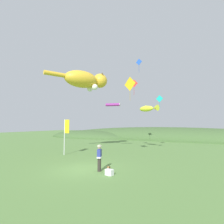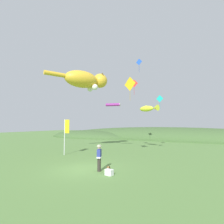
{
  "view_description": "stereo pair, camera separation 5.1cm",
  "coord_description": "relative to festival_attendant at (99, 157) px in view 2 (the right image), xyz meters",
  "views": [
    {
      "loc": [
        7.6,
        -10.19,
        3.18
      ],
      "look_at": [
        0.0,
        4.0,
        4.3
      ],
      "focal_mm": 28.0,
      "sensor_mm": 36.0,
      "label": 1
    },
    {
      "loc": [
        7.65,
        -10.16,
        3.18
      ],
      "look_at": [
        0.0,
        4.0,
        4.3
      ],
      "focal_mm": 28.0,
      "sensor_mm": 36.0,
      "label": 2
    }
  ],
  "objects": [
    {
      "name": "kite_fish_windsock",
      "position": [
        0.34,
        10.49,
        4.12
      ],
      "size": [
        2.75,
        1.68,
        0.82
      ],
      "color": "yellow"
    },
    {
      "name": "festival_attendant",
      "position": [
        0.0,
        0.0,
        0.0
      ],
      "size": [
        0.38,
        0.48,
        1.77
      ],
      "color": "#332D28",
      "rests_on": "ground"
    },
    {
      "name": "kite_spool",
      "position": [
        0.31,
        0.75,
        -0.83
      ],
      "size": [
        0.16,
        0.24,
        0.24
      ],
      "color": "olive",
      "rests_on": "ground"
    },
    {
      "name": "kite_diamond_blue",
      "position": [
        -0.67,
        10.18,
        9.94
      ],
      "size": [
        0.84,
        0.21,
        1.76
      ],
      "color": "blue"
    },
    {
      "name": "kite_giant_cat",
      "position": [
        -6.16,
        6.6,
        7.53
      ],
      "size": [
        4.14,
        7.22,
        2.37
      ],
      "color": "gold"
    },
    {
      "name": "kite_diamond_red",
      "position": [
        -0.78,
        8.67,
        6.93
      ],
      "size": [
        0.88,
        0.24,
        1.81
      ],
      "color": "red"
    },
    {
      "name": "kite_diamond_teal",
      "position": [
        1.26,
        12.5,
        5.48
      ],
      "size": [
        0.94,
        0.15,
        1.85
      ],
      "color": "#19BFBF"
    },
    {
      "name": "kite_tube_streamer",
      "position": [
        -3.86,
        9.33,
        4.69
      ],
      "size": [
        1.9,
        0.89,
        0.44
      ],
      "color": "#8C268C"
    },
    {
      "name": "picnic_cooler",
      "position": [
        1.03,
        -0.44,
        -0.77
      ],
      "size": [
        0.53,
        0.39,
        0.36
      ],
      "color": "white",
      "rests_on": "ground"
    },
    {
      "name": "kite_diamond_gold",
      "position": [
        0.16,
        5.15,
        6.05
      ],
      "size": [
        1.31,
        0.44,
        2.27
      ],
      "color": "yellow"
    },
    {
      "name": "distant_hill_ridge",
      "position": [
        -4.19,
        26.77,
        -0.95
      ],
      "size": [
        54.33,
        13.04,
        5.09
      ],
      "color": "#426033",
      "rests_on": "ground"
    },
    {
      "name": "festival_banner_pole",
      "position": [
        -6.43,
        3.62,
        1.46
      ],
      "size": [
        0.66,
        0.08,
        3.69
      ],
      "color": "silver",
      "rests_on": "ground"
    },
    {
      "name": "ground_plane",
      "position": [
        -1.18,
        0.03,
        -0.95
      ],
      "size": [
        120.0,
        120.0,
        0.0
      ],
      "primitive_type": "plane",
      "color": "#5B8442"
    }
  ]
}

